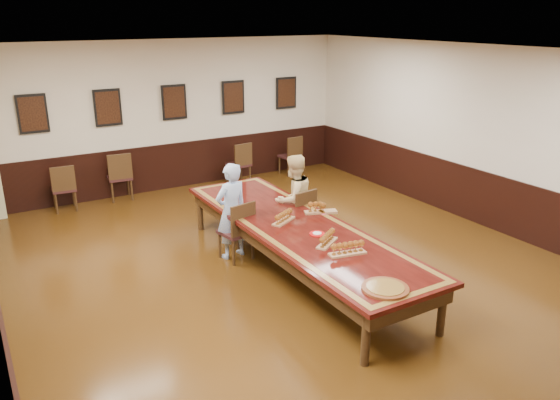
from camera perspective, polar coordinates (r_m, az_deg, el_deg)
floor at (r=8.31m, az=1.77°, el=-7.58°), size 8.00×10.00×0.02m
ceiling at (r=7.45m, az=2.03°, el=15.18°), size 8.00×10.00×0.02m
wall_back at (r=12.14m, az=-11.03°, el=8.65°), size 8.00×0.02×3.20m
wall_right at (r=10.38m, az=21.03°, el=6.03°), size 0.02×10.00×3.20m
chair_man at (r=8.57m, az=-4.64°, el=-3.14°), size 0.53×0.57×0.97m
chair_woman at (r=9.12m, az=1.85°, el=-1.70°), size 0.53×0.57×0.97m
spare_chair_a at (r=11.48m, az=-21.70°, el=1.24°), size 0.47×0.50×0.94m
spare_chair_b at (r=11.79m, az=-16.45°, el=2.45°), size 0.52×0.56×1.01m
spare_chair_c at (r=12.43m, az=-4.35°, el=3.88°), size 0.50×0.54×0.96m
spare_chair_d at (r=13.15m, az=1.05°, el=4.74°), size 0.48×0.52×0.94m
person_man at (r=8.55m, az=-5.10°, el=-1.15°), size 0.62×0.46×1.54m
person_woman at (r=9.10m, az=1.43°, el=0.09°), size 0.84×0.71×1.52m
pink_phone at (r=8.49m, az=4.39°, el=-1.38°), size 0.08×0.15×0.01m
wainscoting at (r=8.09m, az=1.81°, el=-4.34°), size 8.00×10.00×1.00m
conference_table at (r=8.05m, az=1.82°, el=-3.62°), size 1.40×5.00×0.76m
posters at (r=12.03m, az=-11.00°, el=10.01°), size 6.14×0.04×0.74m
flight_a at (r=8.09m, az=0.39°, el=-1.81°), size 0.47×0.34×0.17m
flight_b at (r=8.47m, az=4.13°, el=-0.83°), size 0.53×0.32×0.19m
flight_c at (r=7.36m, az=4.95°, el=-4.06°), size 0.46×0.37×0.17m
flight_d at (r=7.07m, az=7.08°, el=-5.07°), size 0.51×0.24×0.18m
red_plate_grp at (r=7.68m, az=3.90°, el=-3.56°), size 0.22×0.22×0.03m
carved_platter at (r=6.31m, az=10.94°, el=-9.05°), size 0.67×0.67×0.04m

